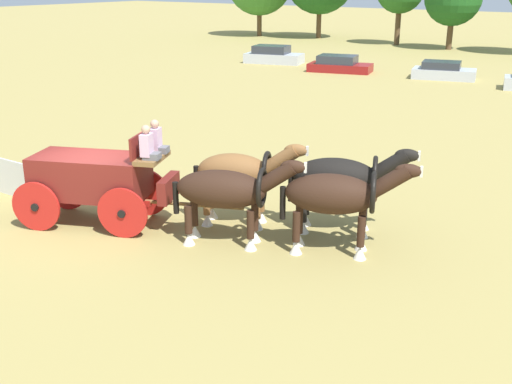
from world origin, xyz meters
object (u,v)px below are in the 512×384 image
object	(u,v)px
parked_vehicle_a	(273,56)
show_wagon	(96,178)
draft_horse_rear_off	(227,191)
draft_horse_lead_off	(337,197)
parked_vehicle_c	(443,71)
parked_vehicle_b	(339,65)
draft_horse_lead_near	(341,180)
draft_horse_rear_near	(239,174)

from	to	relation	value
parked_vehicle_a	show_wagon	bearing A→B (deg)	-64.24
draft_horse_rear_off	draft_horse_lead_off	bearing A→B (deg)	23.84
parked_vehicle_a	parked_vehicle_c	bearing A→B (deg)	-0.28
draft_horse_rear_off	parked_vehicle_b	distance (m)	29.70
parked_vehicle_b	draft_horse_rear_off	bearing A→B (deg)	-66.97
show_wagon	draft_horse_lead_near	size ratio (longest dim) A/B	1.88
parked_vehicle_a	draft_horse_rear_off	bearing A→B (deg)	-58.04
show_wagon	draft_horse_rear_near	bearing A→B (deg)	33.97
show_wagon	draft_horse_lead_off	distance (m)	6.27
draft_horse_rear_off	show_wagon	bearing A→B (deg)	-166.28
show_wagon	parked_vehicle_a	bearing A→B (deg)	115.76
draft_horse_lead_near	draft_horse_rear_off	bearing A→B (deg)	-129.51
draft_horse_rear_off	parked_vehicle_c	bearing A→B (deg)	99.56
draft_horse_lead_near	parked_vehicle_a	bearing A→B (deg)	126.78
draft_horse_rear_off	draft_horse_lead_near	distance (m)	2.90
draft_horse_rear_near	parked_vehicle_c	xyz separation A→B (m)	(-4.25, 27.19, -0.90)
show_wagon	draft_horse_rear_off	xyz separation A→B (m)	(3.59, 0.88, 0.09)
draft_horse_lead_off	parked_vehicle_c	size ratio (longest dim) A/B	0.72
draft_horse_rear_off	draft_horse_lead_near	bearing A→B (deg)	50.49
draft_horse_rear_off	draft_horse_lead_near	world-z (taller)	draft_horse_lead_near
show_wagon	draft_horse_lead_off	bearing A→B (deg)	17.89
draft_horse_lead_near	parked_vehicle_c	size ratio (longest dim) A/B	0.73
draft_horse_rear_near	parked_vehicle_b	distance (m)	28.41
draft_horse_rear_off	parked_vehicle_a	world-z (taller)	draft_horse_rear_off
parked_vehicle_a	parked_vehicle_b	world-z (taller)	parked_vehicle_a
draft_horse_lead_near	parked_vehicle_a	size ratio (longest dim) A/B	0.67
show_wagon	draft_horse_rear_off	distance (m)	3.70
draft_horse_lead_off	parked_vehicle_b	world-z (taller)	draft_horse_lead_off
draft_horse_rear_near	draft_horse_lead_off	size ratio (longest dim) A/B	0.94
parked_vehicle_b	parked_vehicle_c	bearing A→B (deg)	8.75
draft_horse_lead_near	draft_horse_lead_off	bearing A→B (deg)	-65.91
draft_horse_rear_near	draft_horse_rear_off	size ratio (longest dim) A/B	0.93
show_wagon	parked_vehicle_c	bearing A→B (deg)	92.32
show_wagon	parked_vehicle_a	size ratio (longest dim) A/B	1.26
show_wagon	draft_horse_lead_off	size ratio (longest dim) A/B	1.89
draft_horse_rear_near	draft_horse_rear_off	xyz separation A→B (m)	(0.53, -1.19, -0.03)
show_wagon	draft_horse_lead_near	world-z (taller)	show_wagon
show_wagon	draft_horse_lead_near	xyz separation A→B (m)	(5.44, 3.11, 0.14)
draft_horse_rear_off	parked_vehicle_c	distance (m)	28.79
parked_vehicle_b	parked_vehicle_a	bearing A→B (deg)	169.67
draft_horse_lead_near	draft_horse_rear_near	bearing A→B (deg)	-156.16
draft_horse_rear_off	parked_vehicle_c	xyz separation A→B (m)	(-4.78, 28.38, -0.87)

